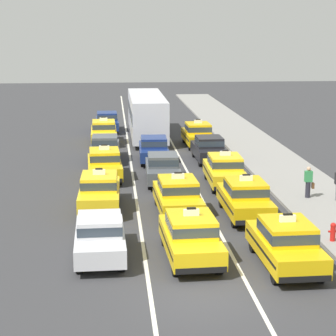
{
  "coord_description": "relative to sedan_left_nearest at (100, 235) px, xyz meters",
  "views": [
    {
      "loc": [
        -2.66,
        -18.35,
        8.14
      ],
      "look_at": [
        0.05,
        12.54,
        1.3
      ],
      "focal_mm": 67.73,
      "sensor_mm": 36.0,
      "label": 1
    }
  ],
  "objects": [
    {
      "name": "sedan_left_nearest",
      "position": [
        0.0,
        0.0,
        0.0
      ],
      "size": [
        1.86,
        4.34,
        1.58
      ],
      "color": "black",
      "rests_on": "ground"
    },
    {
      "name": "pedestrian_trailing",
      "position": [
        9.88,
        7.0,
        0.06
      ],
      "size": [
        0.47,
        0.24,
        1.52
      ],
      "color": "#23232D",
      "rests_on": "sidewalk_curb"
    },
    {
      "name": "ground_plane",
      "position": [
        3.21,
        -3.56,
        -0.85
      ],
      "size": [
        160.0,
        160.0,
        0.0
      ],
      "primitive_type": "plane",
      "color": "#353538"
    },
    {
      "name": "taxi_right_second",
      "position": [
        6.28,
        4.59,
        0.03
      ],
      "size": [
        1.82,
        4.56,
        1.96
      ],
      "color": "black",
      "rests_on": "ground"
    },
    {
      "name": "taxi_center_second",
      "position": [
        3.36,
        5.25,
        0.03
      ],
      "size": [
        1.94,
        4.61,
        1.96
      ],
      "color": "black",
      "rests_on": "ground"
    },
    {
      "name": "taxi_right_third",
      "position": [
        6.36,
        10.21,
        0.03
      ],
      "size": [
        1.94,
        4.61,
        1.96
      ],
      "color": "black",
      "rests_on": "ground"
    },
    {
      "name": "sedan_center_fourth",
      "position": [
        3.05,
        16.73,
        0.0
      ],
      "size": [
        1.88,
        4.35,
        1.58
      ],
      "color": "black",
      "rests_on": "ground"
    },
    {
      "name": "sedan_right_fourth",
      "position": [
        6.49,
        16.52,
        0.0
      ],
      "size": [
        1.81,
        4.32,
        1.58
      ],
      "color": "black",
      "rests_on": "ground"
    },
    {
      "name": "taxi_right_fifth",
      "position": [
        6.49,
        21.77,
        0.03
      ],
      "size": [
        1.9,
        4.59,
        1.96
      ],
      "color": "black",
      "rests_on": "ground"
    },
    {
      "name": "taxi_center_nearest",
      "position": [
        3.25,
        -0.42,
        0.03
      ],
      "size": [
        1.97,
        4.62,
        1.96
      ],
      "color": "black",
      "rests_on": "ground"
    },
    {
      "name": "taxi_left_third",
      "position": [
        0.04,
        12.36,
        0.03
      ],
      "size": [
        1.99,
        4.63,
        1.96
      ],
      "color": "black",
      "rests_on": "ground"
    },
    {
      "name": "sedan_left_fourth",
      "position": [
        0.02,
        17.43,
        0.0
      ],
      "size": [
        1.83,
        4.33,
        1.58
      ],
      "color": "black",
      "rests_on": "ground"
    },
    {
      "name": "sedan_left_sixth",
      "position": [
        0.08,
        28.93,
        0.0
      ],
      "size": [
        1.87,
        4.34,
        1.58
      ],
      "color": "black",
      "rests_on": "ground"
    },
    {
      "name": "taxi_left_fifth",
      "position": [
        -0.12,
        23.51,
        0.03
      ],
      "size": [
        1.9,
        4.59,
        1.96
      ],
      "color": "black",
      "rests_on": "ground"
    },
    {
      "name": "fire_hydrant",
      "position": [
        8.89,
        0.65,
        -0.3
      ],
      "size": [
        0.36,
        0.22,
        0.73
      ],
      "color": "red",
      "rests_on": "sidewalk_curb"
    },
    {
      "name": "taxi_left_second",
      "position": [
        -0.12,
        6.35,
        0.03
      ],
      "size": [
        1.9,
        4.59,
        1.96
      ],
      "color": "black",
      "rests_on": "ground"
    },
    {
      "name": "lane_stripe_left_center",
      "position": [
        1.61,
        16.44,
        -0.84
      ],
      "size": [
        0.14,
        80.0,
        0.01
      ],
      "primitive_type": "cube",
      "color": "silver",
      "rests_on": "ground"
    },
    {
      "name": "sedan_center_third",
      "position": [
        3.17,
        11.19,
        0.0
      ],
      "size": [
        1.89,
        4.35,
        1.58
      ],
      "color": "black",
      "rests_on": "ground"
    },
    {
      "name": "lane_stripe_center_right",
      "position": [
        4.81,
        16.44,
        -0.84
      ],
      "size": [
        0.14,
        80.0,
        0.01
      ],
      "primitive_type": "cube",
      "color": "silver",
      "rests_on": "ground"
    },
    {
      "name": "taxi_right_nearest",
      "position": [
        6.45,
        -1.44,
        0.03
      ],
      "size": [
        1.89,
        4.59,
        1.96
      ],
      "color": "black",
      "rests_on": "ground"
    },
    {
      "name": "sidewalk_curb",
      "position": [
        10.41,
        11.44,
        -0.77
      ],
      "size": [
        4.0,
        90.0,
        0.15
      ],
      "primitive_type": "cube",
      "color": "gray",
      "rests_on": "ground"
    },
    {
      "name": "bus_center_fifth",
      "position": [
        3.12,
        25.96,
        0.97
      ],
      "size": [
        2.57,
        11.21,
        3.22
      ],
      "color": "black",
      "rests_on": "ground"
    }
  ]
}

